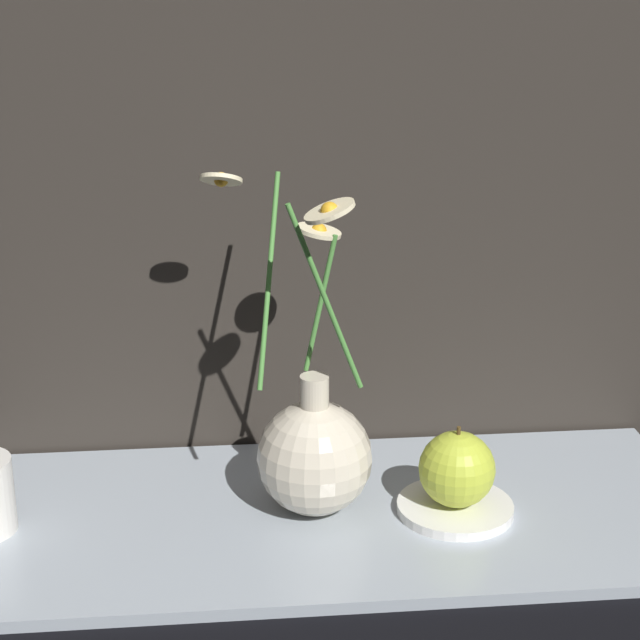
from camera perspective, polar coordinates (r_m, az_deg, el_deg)
ground_plane at (r=1.11m, az=0.11°, el=-10.70°), size 6.00×6.00×0.00m
shelf at (r=1.11m, az=0.11°, el=-10.43°), size 0.79×0.33×0.01m
vase_with_flowers at (r=1.08m, az=-0.32°, el=-6.98°), size 0.17×0.15×0.35m
saucer_plate at (r=1.11m, az=7.22°, el=-9.90°), size 0.12×0.12×0.01m
orange_fruit at (r=1.09m, az=7.31°, el=-7.90°), size 0.08×0.08×0.09m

